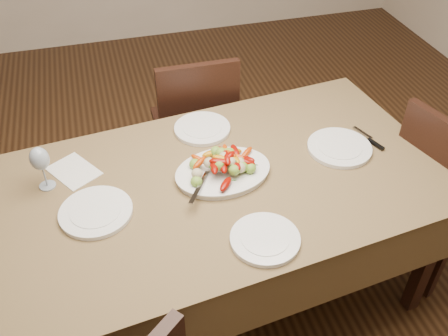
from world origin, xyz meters
TOP-DOWN VIEW (x-y plane):
  - floor at (0.00, 0.00)m, footprint 6.00×6.00m
  - dining_table at (-0.09, -0.02)m, footprint 1.95×1.24m
  - chair_far at (-0.04, 0.79)m, footprint 0.42×0.42m
  - serving_platter at (-0.09, 0.00)m, footprint 0.42×0.33m
  - roasted_vegetables at (-0.09, 0.00)m, footprint 0.34×0.25m
  - serving_spoon at (-0.15, -0.04)m, footprint 0.27×0.20m
  - plate_left at (-0.61, -0.08)m, footprint 0.28×0.28m
  - plate_right at (0.46, 0.03)m, footprint 0.28×0.28m
  - plate_far at (-0.09, 0.34)m, footprint 0.26×0.26m
  - plate_near at (-0.04, -0.38)m, footprint 0.25×0.25m
  - wine_glass at (-0.79, 0.13)m, footprint 0.08×0.08m
  - menu_card at (-0.68, 0.20)m, footprint 0.24×0.26m
  - table_knife at (0.62, 0.06)m, footprint 0.08×0.19m

SIDE VIEW (x-z plane):
  - floor at x=0.00m, z-range 0.00..0.00m
  - dining_table at x=-0.09m, z-range 0.00..0.76m
  - chair_far at x=-0.04m, z-range 0.00..0.95m
  - menu_card at x=-0.68m, z-range 0.76..0.76m
  - table_knife at x=0.62m, z-range 0.76..0.77m
  - plate_left at x=-0.61m, z-range 0.76..0.78m
  - plate_right at x=0.46m, z-range 0.76..0.78m
  - plate_far at x=-0.09m, z-range 0.76..0.78m
  - plate_near at x=-0.04m, z-range 0.76..0.78m
  - serving_platter at x=-0.09m, z-range 0.76..0.78m
  - serving_spoon at x=-0.15m, z-range 0.79..0.82m
  - roasted_vegetables at x=-0.09m, z-range 0.78..0.87m
  - wine_glass at x=-0.79m, z-range 0.76..0.96m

